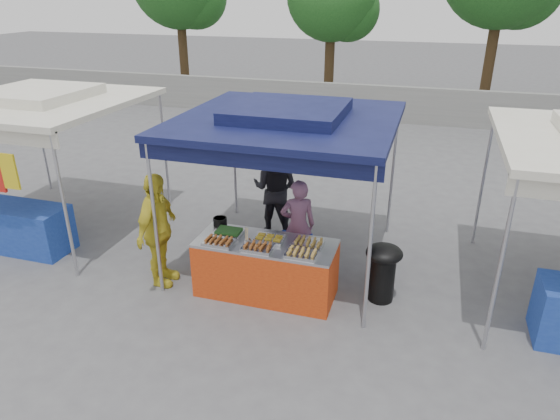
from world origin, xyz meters
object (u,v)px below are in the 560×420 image
(helper_man, at_px, (275,189))
(vendor_woman, at_px, (298,226))
(cooking_pot, at_px, (220,221))
(vendor_table, at_px, (266,268))
(customer_person, at_px, (158,231))
(wok_burner, at_px, (383,268))

(helper_man, bearing_deg, vendor_woman, 125.98)
(cooking_pot, bearing_deg, vendor_table, -21.42)
(helper_man, height_order, customer_person, customer_person)
(helper_man, bearing_deg, vendor_table, 106.66)
(vendor_table, bearing_deg, vendor_woman, 73.40)
(vendor_table, xyz_separation_m, helper_man, (-0.47, 1.95, 0.45))
(vendor_woman, bearing_deg, vendor_table, 50.95)
(vendor_woman, relative_size, helper_man, 0.86)
(helper_man, relative_size, customer_person, 1.00)
(helper_man, distance_m, customer_person, 2.41)
(wok_burner, bearing_deg, customer_person, 167.43)
(wok_burner, relative_size, customer_person, 0.50)
(vendor_table, distance_m, wok_burner, 1.67)
(vendor_woman, distance_m, helper_man, 1.33)
(customer_person, bearing_deg, helper_man, -30.05)
(vendor_table, xyz_separation_m, vendor_woman, (0.25, 0.84, 0.33))
(vendor_table, xyz_separation_m, cooking_pot, (-0.84, 0.33, 0.49))
(vendor_table, distance_m, helper_man, 2.05)
(vendor_woman, relative_size, customer_person, 0.86)
(cooking_pot, distance_m, vendor_woman, 1.21)
(vendor_table, bearing_deg, customer_person, -173.92)
(vendor_table, xyz_separation_m, customer_person, (-1.62, -0.17, 0.46))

